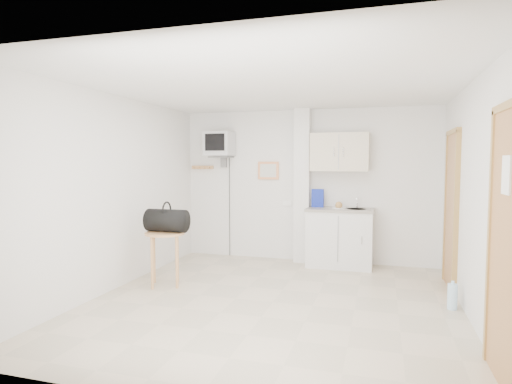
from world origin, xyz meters
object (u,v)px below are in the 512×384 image
(duffel_bag, at_px, (167,220))
(water_bottle, at_px, (452,296))
(round_table, at_px, (165,241))
(crt_television, at_px, (220,145))

(duffel_bag, relative_size, water_bottle, 1.71)
(round_table, bearing_deg, crt_television, 86.88)
(duffel_bag, height_order, water_bottle, duffel_bag)
(round_table, distance_m, duffel_bag, 0.28)
(round_table, bearing_deg, duffel_bag, 66.52)
(crt_television, relative_size, duffel_bag, 3.91)
(round_table, xyz_separation_m, duffel_bag, (0.01, 0.03, 0.28))
(crt_television, bearing_deg, water_bottle, -26.21)
(crt_television, xyz_separation_m, duffel_bag, (-0.08, -1.73, -1.06))
(crt_television, distance_m, duffel_bag, 2.03)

